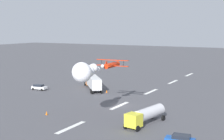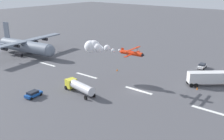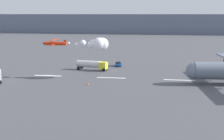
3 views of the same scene
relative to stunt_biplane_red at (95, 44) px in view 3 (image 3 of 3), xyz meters
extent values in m
plane|color=#4C4C51|center=(-13.55, -0.29, -9.16)|extent=(440.00, 440.00, 0.00)
cube|color=white|center=(-13.55, -0.29, -9.15)|extent=(8.00, 0.90, 0.01)
cube|color=white|center=(4.55, -0.29, -9.15)|extent=(8.00, 0.90, 0.01)
cube|color=white|center=(22.65, -0.29, -9.15)|extent=(8.00, 0.90, 0.01)
cube|color=slate|center=(-13.55, 188.97, -0.71)|extent=(396.00, 16.00, 16.89)
sphere|color=slate|center=(25.98, -4.22, -5.78)|extent=(4.15, 4.15, 4.15)
cylinder|color=red|center=(-10.88, -0.71, 0.02)|extent=(6.01, 1.49, 1.06)
cube|color=red|center=(-11.08, -0.72, -0.13)|extent=(1.13, 7.22, 0.12)
cube|color=red|center=(-11.08, -0.72, 1.05)|extent=(1.13, 7.22, 0.12)
cylinder|color=black|center=(-10.89, -3.23, 0.46)|extent=(0.08, 0.08, 1.18)
cylinder|color=black|center=(-11.26, 1.79, 0.46)|extent=(0.08, 0.08, 1.18)
cube|color=red|center=(-8.21, -0.51, 0.47)|extent=(0.71, 0.15, 1.10)
cube|color=red|center=(-8.21, -0.51, 0.07)|extent=(0.74, 2.04, 0.08)
cone|color=black|center=(-14.19, -0.95, 0.02)|extent=(0.76, 0.95, 0.90)
sphere|color=white|center=(-7.08, -0.80, 0.17)|extent=(0.70, 0.70, 0.70)
sphere|color=white|center=(-4.96, -0.68, -0.26)|extent=(1.11, 1.11, 1.11)
sphere|color=white|center=(-3.18, -0.48, 0.23)|extent=(1.69, 1.69, 1.69)
sphere|color=white|center=(-1.06, -0.18, -0.27)|extent=(1.91, 1.91, 1.91)
sphere|color=white|center=(-0.43, 0.15, -0.02)|extent=(2.28, 2.28, 2.28)
sphere|color=white|center=(1.23, -0.17, 0.02)|extent=(3.48, 3.48, 3.48)
sphere|color=white|center=(1.98, 0.41, -0.01)|extent=(3.42, 3.42, 3.42)
cube|color=yellow|center=(0.44, 9.61, -7.56)|extent=(2.58, 2.74, 2.20)
cylinder|color=silver|center=(-4.34, 10.44, -7.31)|extent=(7.75, 3.34, 2.10)
cylinder|color=black|center=(1.24, 10.69, -8.66)|extent=(1.04, 0.49, 1.00)
cylinder|color=black|center=(-7.04, 12.12, -8.66)|extent=(1.04, 0.49, 1.00)
cylinder|color=black|center=(0.83, 8.33, -8.66)|extent=(1.04, 0.49, 1.00)
cylinder|color=black|center=(-7.45, 9.75, -8.66)|extent=(1.04, 0.49, 1.00)
cube|color=#194CA5|center=(3.78, 18.64, -8.51)|extent=(2.25, 4.42, 0.65)
cube|color=#1E232D|center=(3.76, 18.84, -7.91)|extent=(1.92, 2.71, 0.55)
cylinder|color=black|center=(4.84, 17.26, -8.84)|extent=(0.29, 0.66, 0.64)
cylinder|color=black|center=(4.52, 20.21, -8.84)|extent=(0.29, 0.66, 0.64)
cylinder|color=black|center=(3.05, 17.06, -8.84)|extent=(0.29, 0.66, 0.64)
cylinder|color=black|center=(2.73, 20.02, -8.84)|extent=(0.29, 0.66, 0.64)
cone|color=orange|center=(0.15, -9.25, -8.78)|extent=(0.44, 0.44, 0.75)
camera|label=1|loc=(49.67, 32.52, 7.88)|focal=53.55mm
camera|label=2|loc=(-47.27, 52.79, 17.02)|focal=42.99mm
camera|label=3|loc=(17.71, -80.28, 8.01)|focal=48.76mm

